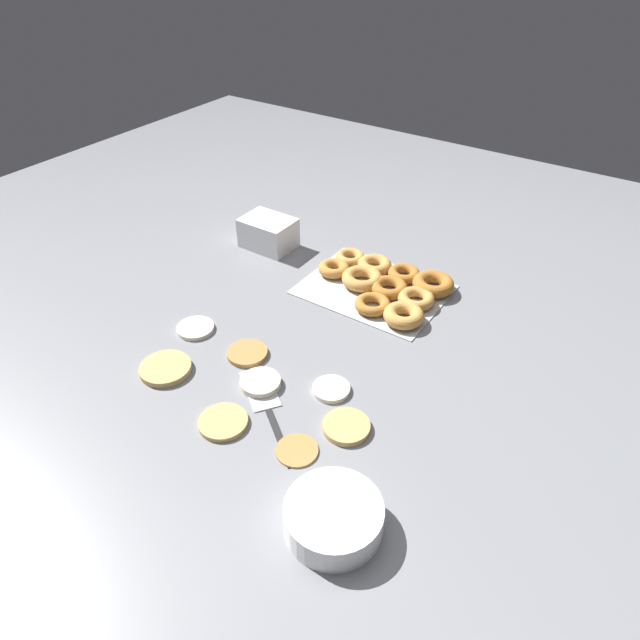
# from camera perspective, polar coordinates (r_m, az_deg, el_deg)

# --- Properties ---
(ground_plane) EXTENTS (3.00, 3.00, 0.00)m
(ground_plane) POSITION_cam_1_polar(r_m,az_deg,el_deg) (1.32, -3.22, -3.57)
(ground_plane) COLOR gray
(pancake_0) EXTENTS (0.11, 0.11, 0.01)m
(pancake_0) POSITION_cam_1_polar(r_m,az_deg,el_deg) (1.32, -15.19, -4.70)
(pancake_0) COLOR tan
(pancake_0) RESTS_ON ground_plane
(pancake_1) EXTENTS (0.08, 0.08, 0.01)m
(pancake_1) POSITION_cam_1_polar(r_m,az_deg,el_deg) (1.23, 1.13, -6.92)
(pancake_1) COLOR silver
(pancake_1) RESTS_ON ground_plane
(pancake_2) EXTENTS (0.09, 0.09, 0.02)m
(pancake_2) POSITION_cam_1_polar(r_m,az_deg,el_deg) (1.24, -5.97, -6.25)
(pancake_2) COLOR beige
(pancake_2) RESTS_ON ground_plane
(pancake_3) EXTENTS (0.09, 0.09, 0.01)m
(pancake_3) POSITION_cam_1_polar(r_m,az_deg,el_deg) (1.42, -12.35, -0.81)
(pancake_3) COLOR silver
(pancake_3) RESTS_ON ground_plane
(pancake_4) EXTENTS (0.10, 0.10, 0.01)m
(pancake_4) POSITION_cam_1_polar(r_m,az_deg,el_deg) (1.15, 2.65, -10.60)
(pancake_4) COLOR tan
(pancake_4) RESTS_ON ground_plane
(pancake_5) EXTENTS (0.08, 0.08, 0.01)m
(pancake_5) POSITION_cam_1_polar(r_m,az_deg,el_deg) (1.11, -2.33, -12.82)
(pancake_5) COLOR #B27F42
(pancake_5) RESTS_ON ground_plane
(pancake_6) EXTENTS (0.09, 0.09, 0.01)m
(pancake_6) POSITION_cam_1_polar(r_m,az_deg,el_deg) (1.32, -7.29, -3.31)
(pancake_6) COLOR #B27F42
(pancake_6) RESTS_ON ground_plane
(pancake_7) EXTENTS (0.10, 0.10, 0.01)m
(pancake_7) POSITION_cam_1_polar(r_m,az_deg,el_deg) (1.18, -9.67, -10.02)
(pancake_7) COLOR tan
(pancake_7) RESTS_ON ground_plane
(donut_tray) EXTENTS (0.37, 0.29, 0.04)m
(donut_tray) POSITION_cam_1_polar(r_m,az_deg,el_deg) (1.53, 6.49, 3.51)
(donut_tray) COLOR silver
(donut_tray) RESTS_ON ground_plane
(batter_bowl) EXTENTS (0.17, 0.17, 0.05)m
(batter_bowl) POSITION_cam_1_polar(r_m,az_deg,el_deg) (1.00, 1.36, -19.13)
(batter_bowl) COLOR white
(batter_bowl) RESTS_ON ground_plane
(container_stack) EXTENTS (0.15, 0.11, 0.09)m
(container_stack) POSITION_cam_1_polar(r_m,az_deg,el_deg) (1.72, -5.19, 8.68)
(container_stack) COLOR white
(container_stack) RESTS_ON ground_plane
(spatula) EXTENTS (0.25, 0.20, 0.01)m
(spatula) POSITION_cam_1_polar(r_m,az_deg,el_deg) (1.22, -5.64, -7.78)
(spatula) COLOR black
(spatula) RESTS_ON ground_plane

